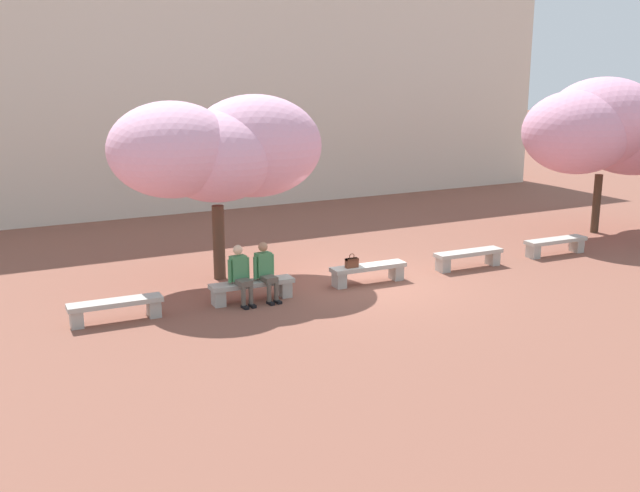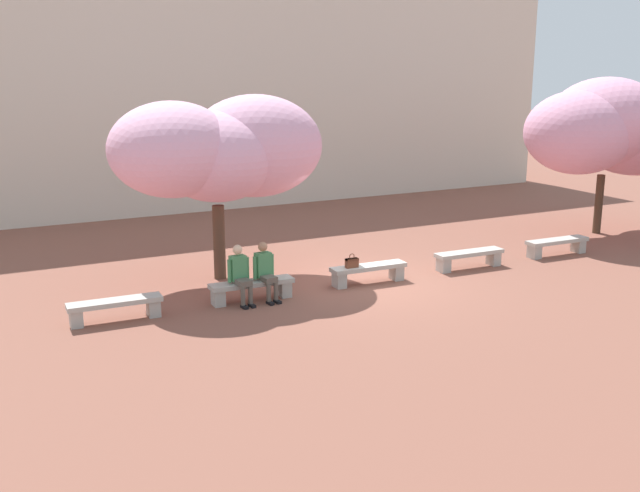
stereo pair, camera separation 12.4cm
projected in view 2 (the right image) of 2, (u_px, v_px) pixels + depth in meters
ground_plane at (368, 283)px, 17.78m from camera, size 100.00×100.00×0.00m
building_facade at (201, 98)px, 27.46m from camera, size 28.00×4.00×7.67m
stone_bench_west_end at (115, 307)px, 15.11m from camera, size 1.90×0.48×0.45m
stone_bench_near_west at (252, 287)px, 16.41m from camera, size 1.90×0.48×0.45m
stone_bench_center at (368, 271)px, 17.71m from camera, size 1.90×0.48×0.45m
stone_bench_near_east at (469, 257)px, 19.00m from camera, size 1.90×0.48×0.45m
stone_bench_east_end at (557, 244)px, 20.30m from camera, size 1.90×0.48×0.45m
person_seated_left at (240, 272)px, 16.14m from camera, size 0.51×0.71×1.29m
person_seated_right at (265, 269)px, 16.40m from camera, size 0.51×0.71×1.29m
handbag at (352, 262)px, 17.42m from camera, size 0.30×0.15×0.34m
cherry_tree_main at (218, 150)px, 17.53m from camera, size 5.19×3.14×4.38m
cherry_tree_secondary at (609, 129)px, 22.27m from camera, size 5.44×3.70×4.70m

